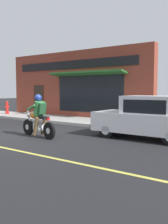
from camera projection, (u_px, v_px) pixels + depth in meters
name	position (u px, v px, depth m)	size (l,w,h in m)	color
ground_plane	(23.00, 136.00, 10.24)	(80.00, 80.00, 0.00)	black
sidewalk_curb	(51.00, 118.00, 15.81)	(2.60, 22.00, 0.14)	#ADAAA3
storefront_building	(75.00, 85.00, 16.50)	(1.25, 10.67, 4.20)	brown
motorcycle_with_rider	(38.00, 119.00, 9.90)	(0.66, 2.01, 1.62)	black
car_hatchback	(147.00, 118.00, 9.50)	(1.67, 3.79, 1.57)	black
fire_hydrant	(7.00, 108.00, 17.99)	(0.36, 0.24, 0.88)	red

